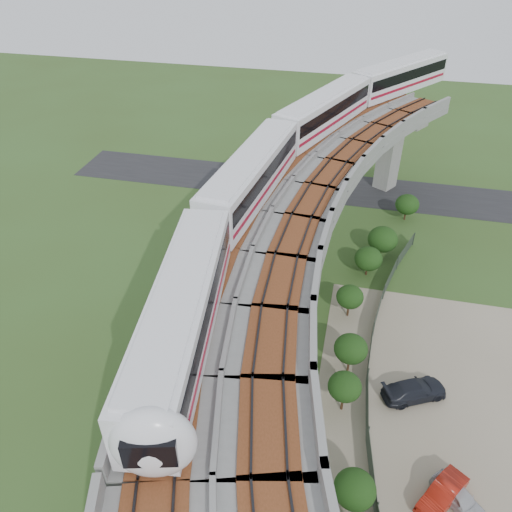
{
  "coord_description": "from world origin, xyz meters",
  "views": [
    {
      "loc": [
        6.04,
        -25.64,
        28.88
      ],
      "look_at": [
        -0.67,
        3.53,
        7.5
      ],
      "focal_mm": 35.0,
      "sensor_mm": 36.0,
      "label": 1
    }
  ],
  "objects_px": {
    "metro_train": "(312,146)",
    "car_red": "(442,494)",
    "car_white": "(459,497)",
    "car_dark": "(414,390)"
  },
  "relations": [
    {
      "from": "metro_train",
      "to": "car_white",
      "type": "relative_size",
      "value": 17.12
    },
    {
      "from": "metro_train",
      "to": "car_dark",
      "type": "height_order",
      "value": "metro_train"
    },
    {
      "from": "car_white",
      "to": "car_red",
      "type": "bearing_deg",
      "value": 136.72
    },
    {
      "from": "car_red",
      "to": "car_dark",
      "type": "distance_m",
      "value": 7.56
    },
    {
      "from": "metro_train",
      "to": "car_white",
      "type": "xyz_separation_m",
      "value": [
        12.25,
        -21.29,
        -11.67
      ]
    },
    {
      "from": "car_white",
      "to": "car_dark",
      "type": "height_order",
      "value": "car_dark"
    },
    {
      "from": "metro_train",
      "to": "car_red",
      "type": "distance_m",
      "value": 26.78
    },
    {
      "from": "car_red",
      "to": "car_dark",
      "type": "xyz_separation_m",
      "value": [
        -1.37,
        7.43,
        0.04
      ]
    },
    {
      "from": "metro_train",
      "to": "car_red",
      "type": "xyz_separation_m",
      "value": [
        11.3,
        -21.32,
        -11.63
      ]
    },
    {
      "from": "metro_train",
      "to": "car_dark",
      "type": "bearing_deg",
      "value": -54.45
    }
  ]
}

